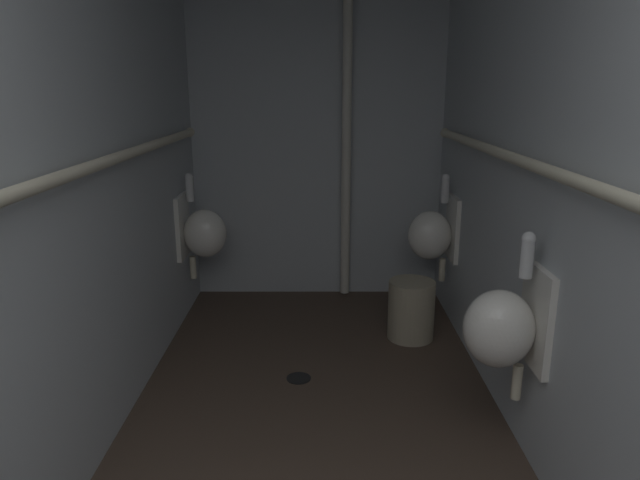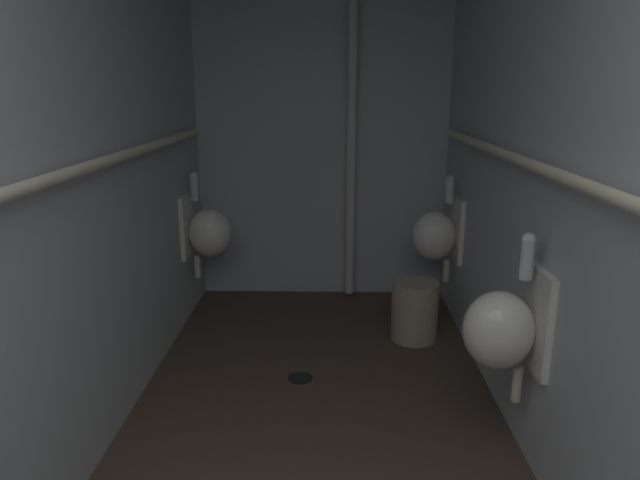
% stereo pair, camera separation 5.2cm
% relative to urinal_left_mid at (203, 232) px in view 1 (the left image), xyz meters
% --- Properties ---
extents(floor, '(2.02, 4.39, 0.08)m').
position_rel_urinal_left_mid_xyz_m(floor, '(0.80, -1.64, -0.67)').
color(floor, '#47382D').
rests_on(floor, ground).
extents(wall_left, '(0.06, 4.39, 2.64)m').
position_rel_urinal_left_mid_xyz_m(wall_left, '(-0.18, -1.64, 0.69)').
color(wall_left, '#B0B8BD').
rests_on(wall_left, ground).
extents(wall_right, '(0.06, 4.39, 2.64)m').
position_rel_urinal_left_mid_xyz_m(wall_right, '(1.78, -1.64, 0.69)').
color(wall_right, '#B0B8BD').
rests_on(wall_right, ground).
extents(wall_back, '(2.02, 0.06, 2.64)m').
position_rel_urinal_left_mid_xyz_m(wall_back, '(0.80, 0.53, 0.69)').
color(wall_back, '#B0B8BD').
rests_on(wall_back, ground).
extents(urinal_left_mid, '(0.32, 0.30, 0.76)m').
position_rel_urinal_left_mid_xyz_m(urinal_left_mid, '(0.00, 0.00, 0.00)').
color(urinal_left_mid, silver).
extents(urinal_right_mid, '(0.32, 0.30, 0.76)m').
position_rel_urinal_left_mid_xyz_m(urinal_right_mid, '(1.61, -1.62, 0.00)').
color(urinal_right_mid, silver).
extents(urinal_right_far, '(0.32, 0.30, 0.76)m').
position_rel_urinal_left_mid_xyz_m(urinal_right_far, '(1.61, -0.05, 0.00)').
color(urinal_right_far, silver).
extents(supply_pipe_left, '(0.06, 3.69, 0.06)m').
position_rel_urinal_left_mid_xyz_m(supply_pipe_left, '(-0.09, -1.61, 0.67)').
color(supply_pipe_left, beige).
extents(supply_pipe_right, '(0.06, 3.64, 0.06)m').
position_rel_urinal_left_mid_xyz_m(supply_pipe_right, '(1.69, -1.64, 0.67)').
color(supply_pipe_right, beige).
extents(standpipe_back_wall, '(0.07, 0.07, 2.59)m').
position_rel_urinal_left_mid_xyz_m(standpipe_back_wall, '(1.02, 0.42, 0.69)').
color(standpipe_back_wall, beige).
rests_on(standpipe_back_wall, ground).
extents(floor_drain, '(0.14, 0.14, 0.01)m').
position_rel_urinal_left_mid_xyz_m(floor_drain, '(0.70, -0.92, -0.63)').
color(floor_drain, black).
rests_on(floor_drain, ground).
extents(waste_bin, '(0.30, 0.30, 0.39)m').
position_rel_urinal_left_mid_xyz_m(waste_bin, '(1.42, -0.37, -0.43)').
color(waste_bin, '#9E937A').
rests_on(waste_bin, ground).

